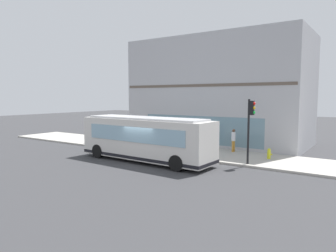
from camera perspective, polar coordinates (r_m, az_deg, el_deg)
ground at (r=21.12m, az=-4.13°, el=-6.84°), size 120.00×120.00×0.00m
sidewalk_curb at (r=25.20m, az=3.06°, el=-4.65°), size 4.95×40.00×0.15m
building_corner at (r=30.53m, az=9.43°, el=6.20°), size 8.03×16.19×9.88m
city_bus_nearside at (r=21.52m, az=-4.16°, el=-2.41°), size 2.90×10.13×3.07m
traffic_light_near_corner at (r=20.38m, az=14.91°, el=1.22°), size 0.32×0.49×4.17m
fire_hydrant at (r=22.84m, az=18.06°, el=-4.85°), size 0.35×0.35×0.74m
pedestrian_near_building_entrance at (r=23.90m, az=0.69°, el=-2.65°), size 0.32×0.32×1.69m
pedestrian_by_light_pole at (r=24.73m, az=5.84°, el=-2.25°), size 0.32×0.32×1.79m
pedestrian_walking_along_curb at (r=24.87m, az=11.93°, el=-2.29°), size 0.32×0.32×1.80m
newspaper_vending_box at (r=29.64m, az=-7.97°, el=-2.14°), size 0.44×0.42×0.90m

